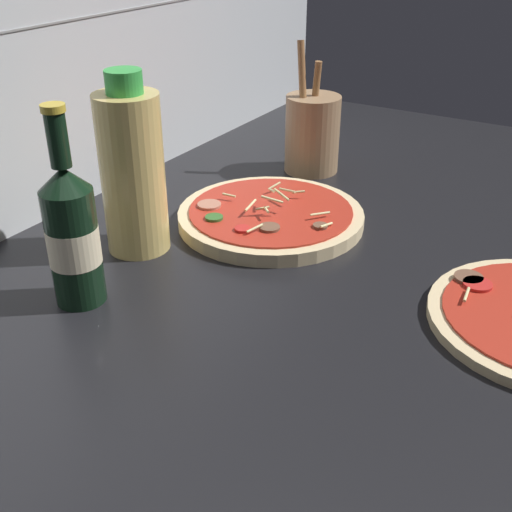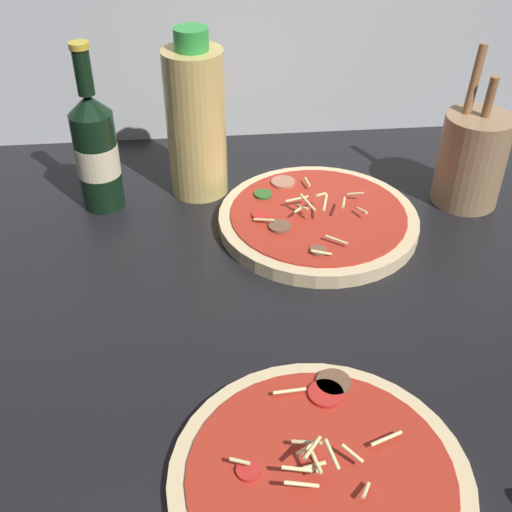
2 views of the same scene
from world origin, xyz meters
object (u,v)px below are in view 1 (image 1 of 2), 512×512
(oil_bottle, at_px, (133,171))
(utensil_crock, at_px, (312,133))
(pizza_far, at_px, (270,216))
(beer_bottle, at_px, (72,234))

(oil_bottle, distance_m, utensil_crock, 0.40)
(pizza_far, xyz_separation_m, oil_bottle, (-0.16, 0.12, 0.10))
(pizza_far, height_order, oil_bottle, oil_bottle)
(oil_bottle, xyz_separation_m, utensil_crock, (0.39, -0.07, -0.04))
(pizza_far, bearing_deg, beer_bottle, 163.51)
(beer_bottle, bearing_deg, pizza_far, -16.49)
(beer_bottle, xyz_separation_m, utensil_crock, (0.53, -0.04, -0.02))
(beer_bottle, height_order, utensil_crock, beer_bottle)
(pizza_far, bearing_deg, utensil_crock, 11.93)
(pizza_far, bearing_deg, oil_bottle, 143.67)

